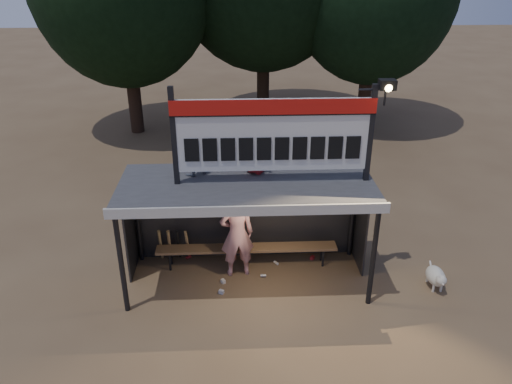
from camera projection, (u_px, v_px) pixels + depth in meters
ground at (248, 279)px, 10.76m from camera, size 80.00×80.00×0.00m
player at (237, 234)px, 10.54m from camera, size 0.78×0.57×1.99m
child_a at (192, 148)px, 9.84m from camera, size 0.68×0.64×1.11m
child_b at (255, 149)px, 9.93m from camera, size 0.60×0.56×1.04m
dugout_shelter at (247, 198)px, 10.17m from camera, size 5.10×2.08×2.32m
scoreboard_assembly at (276, 133)px, 9.32m from camera, size 4.10×0.27×1.99m
bench at (247, 249)px, 11.06m from camera, size 4.00×0.35×0.48m
dog at (436, 277)px, 10.38m from camera, size 0.36×0.81×0.49m
bats at (174, 244)px, 11.24m from camera, size 0.68×0.35×0.84m
litter at (248, 271)px, 10.98m from camera, size 2.97×1.46×0.08m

